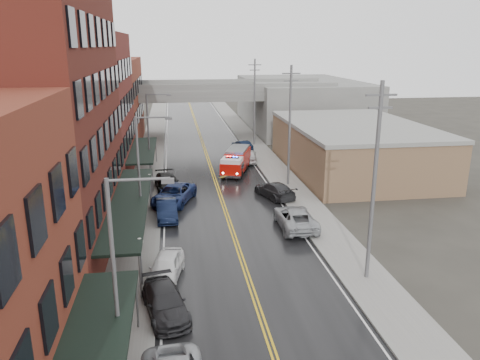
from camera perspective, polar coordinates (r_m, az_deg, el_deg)
road at (r=42.12m, az=-2.05°, el=-3.02°), size 11.00×160.00×0.02m
sidewalk_left at (r=42.00m, az=-12.01°, el=-3.34°), size 3.00×160.00×0.15m
sidewalk_right at (r=43.45m, az=7.57°, el=-2.46°), size 3.00×160.00×0.15m
curb_left at (r=41.91m, az=-9.76°, el=-3.26°), size 0.30×160.00×0.15m
curb_right at (r=43.04m, az=5.46°, el=-2.57°), size 0.30×160.00×0.15m
brick_building_b at (r=34.14m, az=-23.75°, el=6.64°), size 9.00×20.00×18.00m
brick_building_c at (r=51.26m, az=-18.59°, el=8.23°), size 9.00×15.00×15.00m
brick_building_far at (r=68.61m, az=-16.01°, el=9.00°), size 9.00×20.00×12.00m
tan_building at (r=54.72m, az=13.66°, el=3.75°), size 14.00×22.00×5.00m
right_far_block at (r=83.19m, az=7.39°, el=9.26°), size 18.00×30.00×8.00m
awning_1 at (r=34.48m, az=-13.28°, el=-2.65°), size 2.60×18.00×3.09m
awning_2 at (r=51.33m, az=-11.74°, el=3.62°), size 2.60×13.00×3.09m
globe_lamp_1 at (r=28.13m, az=-12.08°, el=-8.44°), size 0.44×0.44×3.12m
globe_lamp_2 at (r=41.26m, az=-10.95°, el=-0.37°), size 0.44×0.44×3.12m
street_lamp_0 at (r=19.72m, az=-14.39°, el=-10.48°), size 2.64×0.22×9.00m
street_lamp_1 at (r=34.74m, az=-11.83°, el=1.37°), size 2.64×0.22×9.00m
street_lamp_2 at (r=50.36m, az=-10.84°, el=5.98°), size 2.64×0.22×9.00m
utility_pole_0 at (r=28.12m, az=16.06°, el=-0.05°), size 1.80×0.24×12.00m
utility_pole_1 at (r=46.61m, az=6.08°, el=6.77°), size 1.80×0.24×12.00m
utility_pole_2 at (r=65.99m, az=1.79°, el=9.61°), size 1.80×0.24×12.00m
overpass at (r=72.11m, az=-4.93°, el=9.87°), size 40.00×10.00×7.50m
fire_truck at (r=52.29m, az=-0.48°, el=2.40°), size 4.48×7.41×2.58m
parked_car_left_3 at (r=25.95m, az=-9.11°, el=-14.50°), size 2.97×5.20×1.42m
parked_car_left_4 at (r=29.44m, az=-9.05°, el=-10.43°), size 2.68×4.81×1.55m
parked_car_left_5 at (r=39.02m, az=-8.93°, el=-3.62°), size 1.86×4.76×1.54m
parked_car_left_6 at (r=42.67m, az=-8.07°, el=-1.75°), size 4.67×6.63×1.68m
parked_car_left_7 at (r=46.54m, az=-8.88°, el=-0.34°), size 2.78×5.56×1.55m
parked_car_right_0 at (r=36.99m, az=6.75°, el=-4.59°), size 2.74×5.85×1.62m
parked_car_right_1 at (r=43.99m, az=4.23°, el=-1.22°), size 3.65×5.48×1.47m
parked_car_right_2 at (r=57.07m, az=1.04°, el=2.98°), size 2.52×5.01×1.64m
parked_car_right_3 at (r=63.48m, az=0.27°, el=4.23°), size 2.54×4.47×1.40m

